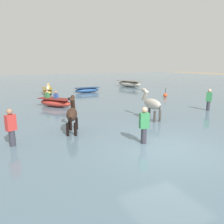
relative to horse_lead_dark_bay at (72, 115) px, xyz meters
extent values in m
plane|color=gray|center=(2.26, -3.20, -1.04)|extent=(120.00, 120.00, 0.00)
cube|color=slate|center=(2.26, 6.80, -0.88)|extent=(90.00, 90.00, 0.33)
ellipsoid|color=#382319|center=(-0.02, -0.06, 0.04)|extent=(0.84, 1.31, 0.50)
cylinder|color=black|center=(-0.01, 0.39, -0.62)|extent=(0.11, 0.11, 0.84)
cylinder|color=black|center=(0.27, 0.29, -0.62)|extent=(0.11, 0.11, 0.84)
cylinder|color=black|center=(-0.32, -0.42, -0.62)|extent=(0.11, 0.11, 0.84)
cylinder|color=black|center=(-0.04, -0.52, -0.62)|extent=(0.11, 0.11, 0.84)
cylinder|color=#382319|center=(0.21, 0.54, 0.35)|extent=(0.34, 0.49, 0.57)
ellipsoid|color=#382319|center=(0.25, 0.66, 0.61)|extent=(0.32, 0.46, 0.21)
cylinder|color=black|center=(-0.23, -0.61, -0.19)|extent=(0.08, 0.08, 0.53)
ellipsoid|color=beige|center=(4.14, 0.15, 0.09)|extent=(0.49, 1.30, 0.52)
cylinder|color=#45423C|center=(4.01, 0.61, -0.61)|extent=(0.12, 0.12, 0.87)
cylinder|color=#45423C|center=(4.32, 0.60, -0.61)|extent=(0.12, 0.12, 0.87)
cylinder|color=#45423C|center=(3.97, -0.29, -0.61)|extent=(0.12, 0.12, 0.87)
cylinder|color=#45423C|center=(4.28, -0.30, -0.61)|extent=(0.12, 0.12, 0.87)
cylinder|color=beige|center=(4.17, 0.83, 0.41)|extent=(0.22, 0.48, 0.59)
ellipsoid|color=beige|center=(4.17, 0.96, 0.68)|extent=(0.20, 0.45, 0.22)
cylinder|color=#45423C|center=(4.12, -0.46, -0.15)|extent=(0.08, 0.08, 0.55)
ellipsoid|color=#BC382D|center=(0.58, 5.79, -0.47)|extent=(2.16, 2.49, 0.50)
cube|color=maroon|center=(0.58, 5.79, -0.20)|extent=(2.07, 2.39, 0.04)
cube|color=black|center=(1.26, 4.85, -0.13)|extent=(0.20, 0.19, 0.18)
cube|color=#388E51|center=(0.18, 6.34, -0.03)|extent=(0.30, 0.32, 0.30)
sphere|color=tan|center=(0.18, 6.34, 0.21)|extent=(0.18, 0.18, 0.18)
cube|color=#3356A8|center=(0.65, 5.84, -0.03)|extent=(0.30, 0.32, 0.30)
sphere|color=#A37556|center=(0.65, 5.84, 0.21)|extent=(0.18, 0.18, 0.18)
ellipsoid|color=gold|center=(1.29, 12.38, -0.48)|extent=(1.17, 2.80, 0.48)
cube|color=olive|center=(1.29, 12.38, -0.22)|extent=(1.13, 2.68, 0.04)
cube|color=white|center=(1.18, 11.62, -0.05)|extent=(0.21, 0.28, 0.30)
sphere|color=tan|center=(1.18, 11.62, 0.19)|extent=(0.18, 0.18, 0.18)
cube|color=gold|center=(1.41, 12.36, -0.05)|extent=(0.21, 0.28, 0.30)
sphere|color=tan|center=(1.41, 12.36, 0.19)|extent=(0.18, 0.18, 0.18)
ellipsoid|color=#B2AD9E|center=(11.39, 14.30, -0.37)|extent=(2.20, 3.68, 0.69)
cube|color=slate|center=(11.39, 14.30, -0.01)|extent=(2.11, 3.53, 0.04)
ellipsoid|color=#28518E|center=(4.90, 11.50, -0.50)|extent=(2.44, 0.82, 0.44)
cube|color=navy|center=(4.90, 11.50, -0.25)|extent=(2.35, 0.79, 0.04)
cylinder|color=#383842|center=(1.86, -2.41, -0.60)|extent=(0.20, 0.20, 0.88)
cube|color=#388E51|center=(1.86, -2.41, 0.11)|extent=(0.36, 0.28, 0.54)
sphere|color=tan|center=(1.86, -2.41, 0.49)|extent=(0.20, 0.20, 0.20)
cylinder|color=#383842|center=(8.51, 0.42, -0.60)|extent=(0.20, 0.20, 0.88)
cube|color=#388E51|center=(8.51, 0.42, 0.11)|extent=(0.35, 0.38, 0.54)
sphere|color=beige|center=(8.51, 0.42, 0.49)|extent=(0.20, 0.20, 0.20)
cylinder|color=#383842|center=(-2.29, -0.60, -0.60)|extent=(0.20, 0.20, 0.88)
cube|color=red|center=(-2.29, -0.60, 0.11)|extent=(0.38, 0.33, 0.54)
sphere|color=#A37556|center=(-2.29, -0.60, 0.49)|extent=(0.20, 0.20, 0.20)
sphere|color=#E54C1E|center=(9.74, 5.74, -0.55)|extent=(0.33, 0.33, 0.33)
cylinder|color=black|center=(9.74, 5.74, -0.17)|extent=(0.04, 0.04, 0.43)
camera|label=1|loc=(-2.40, -8.39, 2.04)|focal=34.74mm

